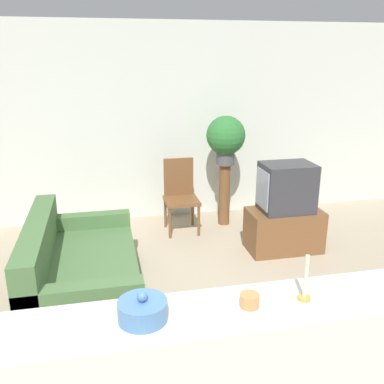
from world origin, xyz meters
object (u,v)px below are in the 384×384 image
(couch, at_px, (80,273))
(television, at_px, (286,187))
(wooden_chair, at_px, (180,192))
(decorative_bowl, at_px, (143,310))
(potted_plant, at_px, (226,137))

(couch, relative_size, television, 2.83)
(wooden_chair, bearing_deg, decorative_bowl, -103.55)
(couch, relative_size, decorative_bowl, 6.82)
(couch, bearing_deg, potted_plant, 40.29)
(couch, height_order, television, television)
(wooden_chair, xyz_separation_m, potted_plant, (0.63, 0.07, 0.71))
(potted_plant, xyz_separation_m, decorative_bowl, (-1.46, -3.51, -0.18))
(television, relative_size, decorative_bowl, 2.41)
(television, distance_m, potted_plant, 1.15)
(wooden_chair, height_order, potted_plant, potted_plant)
(wooden_chair, distance_m, decorative_bowl, 3.59)
(couch, distance_m, television, 2.49)
(couch, distance_m, wooden_chair, 2.01)
(couch, distance_m, decorative_bowl, 2.10)
(potted_plant, bearing_deg, couch, -139.71)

